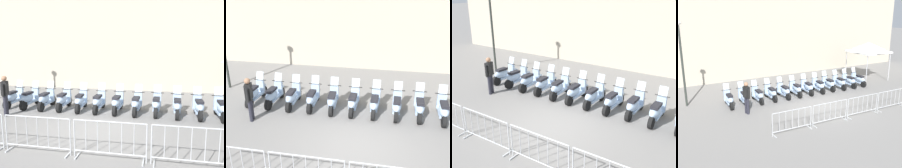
# 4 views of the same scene
# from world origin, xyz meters

# --- Properties ---
(ground_plane) EXTENTS (120.00, 120.00, 0.00)m
(ground_plane) POSITION_xyz_m (0.00, 0.00, 0.00)
(ground_plane) COLOR slate
(motorcycle_0) EXTENTS (0.56, 1.72, 1.24)m
(motorcycle_0) POSITION_xyz_m (-4.75, 2.38, 0.45)
(motorcycle_0) COLOR black
(motorcycle_0) RESTS_ON ground
(motorcycle_1) EXTENTS (0.56, 1.72, 1.24)m
(motorcycle_1) POSITION_xyz_m (-3.89, 2.38, 0.45)
(motorcycle_1) COLOR black
(motorcycle_1) RESTS_ON ground
(motorcycle_2) EXTENTS (0.56, 1.72, 1.24)m
(motorcycle_2) POSITION_xyz_m (-3.03, 2.35, 0.45)
(motorcycle_2) COLOR black
(motorcycle_2) RESTS_ON ground
(motorcycle_3) EXTENTS (0.56, 1.72, 1.24)m
(motorcycle_3) POSITION_xyz_m (-2.16, 2.39, 0.45)
(motorcycle_3) COLOR black
(motorcycle_3) RESTS_ON ground
(motorcycle_4) EXTENTS (0.56, 1.73, 1.24)m
(motorcycle_4) POSITION_xyz_m (-1.30, 2.36, 0.45)
(motorcycle_4) COLOR black
(motorcycle_4) RESTS_ON ground
(motorcycle_5) EXTENTS (0.56, 1.72, 1.24)m
(motorcycle_5) POSITION_xyz_m (-0.44, 2.37, 0.45)
(motorcycle_5) COLOR black
(motorcycle_5) RESTS_ON ground
(motorcycle_6) EXTENTS (0.56, 1.72, 1.24)m
(motorcycle_6) POSITION_xyz_m (0.42, 2.37, 0.45)
(motorcycle_6) COLOR black
(motorcycle_6) RESTS_ON ground
(motorcycle_7) EXTENTS (0.56, 1.72, 1.24)m
(motorcycle_7) POSITION_xyz_m (1.28, 2.36, 0.45)
(motorcycle_7) COLOR black
(motorcycle_7) RESTS_ON ground
(motorcycle_8) EXTENTS (0.56, 1.72, 1.24)m
(motorcycle_8) POSITION_xyz_m (2.14, 2.42, 0.45)
(motorcycle_8) COLOR black
(motorcycle_8) RESTS_ON ground
(motorcycle_9) EXTENTS (0.56, 1.72, 1.24)m
(motorcycle_9) POSITION_xyz_m (3.00, 2.34, 0.45)
(motorcycle_9) COLOR black
(motorcycle_9) RESTS_ON ground
(motorcycle_10) EXTENTS (0.56, 1.72, 1.24)m
(motorcycle_10) POSITION_xyz_m (3.87, 2.34, 0.45)
(motorcycle_10) COLOR black
(motorcycle_10) RESTS_ON ground
(motorcycle_11) EXTENTS (0.56, 1.72, 1.24)m
(motorcycle_11) POSITION_xyz_m (4.73, 2.34, 0.45)
(motorcycle_11) COLOR black
(motorcycle_11) RESTS_ON ground
(barrier_segment_1) EXTENTS (2.00, 0.45, 1.07)m
(barrier_segment_1) POSITION_xyz_m (-1.03, -2.09, 0.52)
(barrier_segment_1) COLOR #B2B5B7
(barrier_segment_1) RESTS_ON ground
(barrier_segment_2) EXTENTS (2.00, 0.45, 1.07)m
(barrier_segment_2) POSITION_xyz_m (1.05, -2.08, 0.52)
(barrier_segment_2) COLOR #B2B5B7
(barrier_segment_2) RESTS_ON ground
(barrier_segment_3) EXTENTS (2.00, 0.45, 1.07)m
(barrier_segment_3) POSITION_xyz_m (3.13, -2.07, 0.52)
(barrier_segment_3) COLOR #B2B5B7
(barrier_segment_3) RESTS_ON ground
(officer_near_row_end) EXTENTS (0.31, 0.53, 1.73)m
(officer_near_row_end) POSITION_xyz_m (-4.18, 0.94, 0.98)
(officer_near_row_end) COLOR #23232D
(officer_near_row_end) RESTS_ON ground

